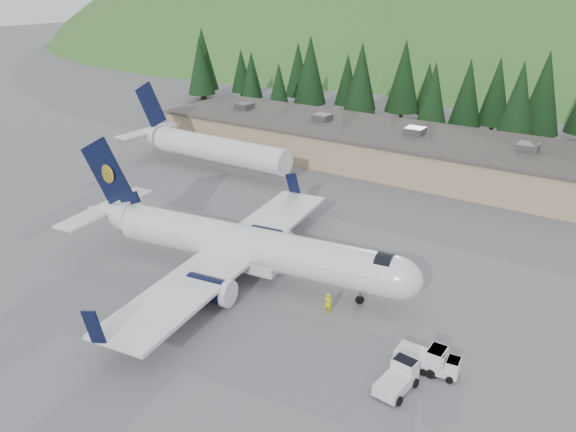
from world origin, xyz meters
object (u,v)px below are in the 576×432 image
Objects in this scene: baggage_tug_b at (425,357)px; ramp_worker at (328,303)px; airliner at (241,246)px; baggage_tug_d at (443,367)px; baggage_tug_c at (398,378)px; baggage_tug_a at (428,359)px; terminal_building at (381,146)px; second_airliner at (204,146)px.

ramp_worker is (-9.00, 2.18, 0.15)m from baggage_tug_b.
airliner is at bearing -30.18° from ramp_worker.
airliner is 12.25× the size of baggage_tug_d.
baggage_tug_c is at bearing -101.86° from baggage_tug_b.
baggage_tug_c reaches higher than baggage_tug_a.
baggage_tug_c is 49.77m from terminal_building.
baggage_tug_a is at bearing -30.71° from second_airliner.
second_airliner is 8.68× the size of baggage_tug_a.
baggage_tug_d is at bearing -28.37° from baggage_tug_c.
baggage_tug_c is at bearing -27.68° from airliner.
airliner is 19.18m from baggage_tug_b.
baggage_tug_a is 47.45m from terminal_building.
terminal_building is 37.08× the size of ramp_worker.
airliner is at bearing 76.24° from baggage_tug_c.
terminal_building is (19.91, 16.00, -0.70)m from second_airliner.
second_airliner is 0.39× the size of terminal_building.
baggage_tug_c is (-0.65, -3.05, -0.01)m from baggage_tug_b.
second_airliner reaches higher than ramp_worker.
baggage_tug_a reaches higher than baggage_tug_d.
airliner is 10.84× the size of baggage_tug_a.
airliner is at bearing 165.54° from baggage_tug_a.
airliner is 1.25× the size of second_airliner.
terminal_building reaches higher than baggage_tug_d.
baggage_tug_c is 9.86m from ramp_worker.
terminal_building reaches higher than baggage_tug_b.
terminal_building is at bearing 32.15° from baggage_tug_c.
baggage_tug_a is at bearing 168.00° from baggage_tug_d.
baggage_tug_a is 0.04× the size of terminal_building.
baggage_tug_d is (20.11, -3.45, -2.40)m from airliner.
second_airliner is 25.55m from terminal_building.
baggage_tug_d is (2.01, 2.97, -0.16)m from baggage_tug_c.
ramp_worker is (-8.35, 5.24, 0.16)m from baggage_tug_c.
baggage_tug_c is at bearing -130.51° from baggage_tug_d.
baggage_tug_b is 0.97× the size of baggage_tug_c.
airliner reaches higher than baggage_tug_b.
baggage_tug_b is 9.26m from ramp_worker.
terminal_building is at bearing 38.78° from second_airliner.
ramp_worker is (-10.36, 2.27, 0.32)m from baggage_tug_d.
baggage_tug_b is 47.37m from terminal_building.
baggage_tug_d is (24.12, -41.59, -1.99)m from terminal_building.
terminal_building is at bearing 87.85° from airliner.
ramp_worker is (13.76, -39.32, -1.67)m from terminal_building.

